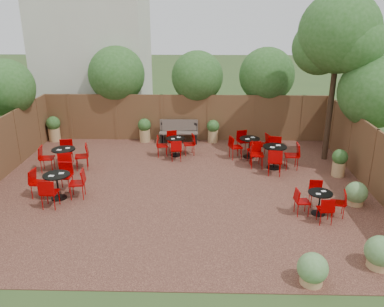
{
  "coord_description": "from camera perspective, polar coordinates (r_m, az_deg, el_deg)",
  "views": [
    {
      "loc": [
        0.71,
        -11.56,
        5.37
      ],
      "look_at": [
        0.4,
        0.5,
        1.0
      ],
      "focal_mm": 37.19,
      "sensor_mm": 36.0,
      "label": 1
    }
  ],
  "objects": [
    {
      "name": "low_shrubs",
      "position": [
        10.31,
        22.09,
        -10.77
      ],
      "size": [
        2.83,
        4.26,
        0.74
      ],
      "color": "tan",
      "rests_on": "courtyard_paving"
    },
    {
      "name": "overhang_foliage",
      "position": [
        14.97,
        -4.75,
        9.54
      ],
      "size": [
        15.69,
        10.64,
        2.48
      ],
      "color": "#26531B",
      "rests_on": "ground"
    },
    {
      "name": "park_bench_right",
      "position": [
        16.93,
        -1.74,
        3.2
      ],
      "size": [
        1.55,
        0.58,
        0.94
      ],
      "rotation": [
        0.0,
        0.0,
        0.06
      ],
      "color": "brown",
      "rests_on": "courtyard_paving"
    },
    {
      "name": "neighbour_building",
      "position": [
        20.29,
        -13.94,
        15.49
      ],
      "size": [
        5.0,
        4.0,
        8.0
      ],
      "primitive_type": "cube",
      "color": "beige",
      "rests_on": "ground"
    },
    {
      "name": "planters",
      "position": [
        16.3,
        -3.95,
        2.72
      ],
      "size": [
        11.58,
        4.14,
        1.08
      ],
      "color": "tan",
      "rests_on": "courtyard_paving"
    },
    {
      "name": "bistro_tables",
      "position": [
        13.68,
        -1.22,
        -1.09
      ],
      "size": [
        9.59,
        6.04,
        0.95
      ],
      "color": "black",
      "rests_on": "courtyard_paving"
    },
    {
      "name": "fence_back",
      "position": [
        17.14,
        -0.97,
        5.14
      ],
      "size": [
        12.0,
        0.08,
        2.0
      ],
      "primitive_type": "cube",
      "color": "brown",
      "rests_on": "ground"
    },
    {
      "name": "courtyard_tree",
      "position": [
        15.08,
        20.27,
        15.25
      ],
      "size": [
        2.9,
        2.82,
        6.02
      ],
      "rotation": [
        0.0,
        0.0,
        -0.23
      ],
      "color": "black",
      "rests_on": "courtyard_paving"
    },
    {
      "name": "ground",
      "position": [
        12.77,
        -1.87,
        -4.97
      ],
      "size": [
        80.0,
        80.0,
        0.0
      ],
      "primitive_type": "plane",
      "color": "#354F23",
      "rests_on": "ground"
    },
    {
      "name": "courtyard_paving",
      "position": [
        12.77,
        -1.87,
        -4.93
      ],
      "size": [
        12.0,
        10.0,
        0.02
      ],
      "primitive_type": "cube",
      "color": "#321B14",
      "rests_on": "ground"
    },
    {
      "name": "park_bench_left",
      "position": [
        16.93,
        -2.0,
        3.25
      ],
      "size": [
        1.57,
        0.5,
        0.97
      ],
      "rotation": [
        0.0,
        0.0,
        0.0
      ],
      "color": "brown",
      "rests_on": "courtyard_paving"
    },
    {
      "name": "fence_right",
      "position": [
        13.45,
        24.54,
        -0.93
      ],
      "size": [
        0.08,
        10.0,
        2.0
      ],
      "primitive_type": "cube",
      "color": "brown",
      "rests_on": "ground"
    }
  ]
}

